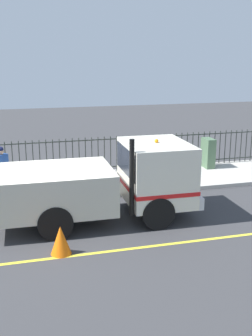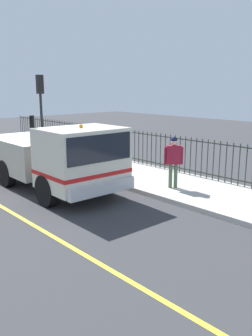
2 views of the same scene
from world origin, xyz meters
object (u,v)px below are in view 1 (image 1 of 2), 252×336
Objects in this scene: worker_standing at (162,154)px; pedestrian_distant at (2,164)px; work_truck at (110,179)px; utility_cabinet at (208,153)px; traffic_cone at (61,240)px.

pedestrian_distant is (0.24, 5.84, -0.07)m from worker_standing.
worker_standing is 5.84m from pedestrian_distant.
work_truck is 4.87× the size of utility_cabinet.
worker_standing is 1.07× the size of pedestrian_distant.
worker_standing reaches higher than utility_cabinet.
traffic_cone is at bearing -1.82° from worker_standing.
traffic_cone is at bearing -115.21° from pedestrian_distant.
utility_cabinet is at bearing 158.90° from worker_standing.
work_truck is 3.49× the size of worker_standing.
work_truck reaches higher than worker_standing.
worker_standing is at bearing 118.24° from utility_cabinet.
pedestrian_distant is 1.30× the size of utility_cabinet.
work_truck is at bearing -2.66° from worker_standing.
pedestrian_distant reaches higher than utility_cabinet.
traffic_cone is (-5.03, -1.45, -0.77)m from pedestrian_distant.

